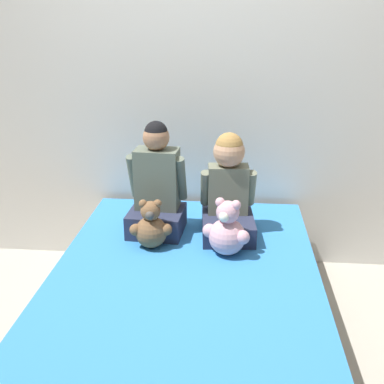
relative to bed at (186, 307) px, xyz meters
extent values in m
plane|color=#B2A899|center=(0.00, 0.00, -0.23)|extent=(14.00, 14.00, 0.00)
cube|color=silver|center=(0.00, 1.01, 1.02)|extent=(8.00, 0.06, 2.50)
cube|color=#473828|center=(0.00, 0.00, -0.12)|extent=(1.37, 1.87, 0.21)
cube|color=silver|center=(0.00, 0.00, 0.09)|extent=(1.35, 1.83, 0.22)
cube|color=#337FC6|center=(0.00, 0.00, 0.22)|extent=(1.36, 1.85, 0.03)
cube|color=#282D47|center=(-0.22, 0.42, 0.30)|extent=(0.33, 0.32, 0.14)
cube|color=#5B6656|center=(-0.21, 0.46, 0.55)|extent=(0.26, 0.17, 0.36)
sphere|color=#9E7051|center=(-0.21, 0.46, 0.80)|extent=(0.15, 0.15, 0.15)
sphere|color=black|center=(-0.21, 0.46, 0.83)|extent=(0.13, 0.13, 0.13)
cylinder|color=#5B6656|center=(-0.35, 0.47, 0.56)|extent=(0.07, 0.15, 0.29)
cylinder|color=#5B6656|center=(-0.07, 0.46, 0.56)|extent=(0.07, 0.15, 0.29)
cube|color=#282D47|center=(0.21, 0.42, 0.29)|extent=(0.33, 0.42, 0.12)
cube|color=slate|center=(0.20, 0.48, 0.50)|extent=(0.24, 0.14, 0.29)
sphere|color=tan|center=(0.20, 0.48, 0.72)|extent=(0.18, 0.18, 0.18)
sphere|color=#A37A42|center=(0.20, 0.48, 0.76)|extent=(0.16, 0.16, 0.16)
cylinder|color=slate|center=(0.07, 0.47, 0.50)|extent=(0.07, 0.14, 0.24)
cylinder|color=slate|center=(0.33, 0.49, 0.50)|extent=(0.07, 0.14, 0.24)
sphere|color=brown|center=(-0.22, 0.23, 0.32)|extent=(0.18, 0.18, 0.18)
sphere|color=brown|center=(-0.22, 0.23, 0.45)|extent=(0.11, 0.11, 0.11)
sphere|color=#4C4742|center=(-0.21, 0.18, 0.44)|extent=(0.05, 0.05, 0.05)
sphere|color=brown|center=(-0.26, 0.22, 0.49)|extent=(0.05, 0.05, 0.05)
sphere|color=brown|center=(-0.18, 0.23, 0.49)|extent=(0.05, 0.05, 0.05)
sphere|color=brown|center=(-0.30, 0.20, 0.34)|extent=(0.07, 0.07, 0.07)
sphere|color=brown|center=(-0.13, 0.22, 0.34)|extent=(0.07, 0.07, 0.07)
sphere|color=#DBA3B2|center=(0.21, 0.18, 0.33)|extent=(0.20, 0.20, 0.20)
sphere|color=#DBA3B2|center=(0.21, 0.18, 0.48)|extent=(0.12, 0.12, 0.12)
sphere|color=white|center=(0.19, 0.13, 0.47)|extent=(0.06, 0.06, 0.06)
sphere|color=#DBA3B2|center=(0.16, 0.20, 0.53)|extent=(0.05, 0.05, 0.05)
sphere|color=#DBA3B2|center=(0.25, 0.17, 0.53)|extent=(0.05, 0.05, 0.05)
sphere|color=#DBA3B2|center=(0.11, 0.19, 0.36)|extent=(0.08, 0.08, 0.08)
sphere|color=#DBA3B2|center=(0.29, 0.13, 0.36)|extent=(0.08, 0.08, 0.08)
camera|label=1|loc=(0.22, -2.16, 1.48)|focal=45.00mm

